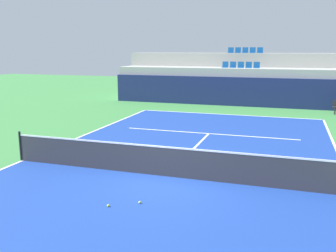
# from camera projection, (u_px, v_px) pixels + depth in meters

# --- Properties ---
(ground_plane) EXTENTS (80.00, 80.00, 0.00)m
(ground_plane) POSITION_uv_depth(u_px,v_px,m) (166.00, 177.00, 11.80)
(ground_plane) COLOR #387A3D
(court_surface) EXTENTS (11.00, 24.00, 0.01)m
(court_surface) POSITION_uv_depth(u_px,v_px,m) (166.00, 176.00, 11.79)
(court_surface) COLOR navy
(court_surface) RESTS_ON ground_plane
(baseline_far) EXTENTS (11.00, 0.10, 0.00)m
(baseline_far) POSITION_uv_depth(u_px,v_px,m) (228.00, 115.00, 22.92)
(baseline_far) COLOR white
(baseline_far) RESTS_ON court_surface
(sideline_left) EXTENTS (0.10, 24.00, 0.00)m
(sideline_left) POSITION_uv_depth(u_px,v_px,m) (23.00, 160.00, 13.45)
(sideline_left) COLOR white
(sideline_left) RESTS_ON court_surface
(service_line_far) EXTENTS (8.26, 0.10, 0.00)m
(service_line_far) POSITION_uv_depth(u_px,v_px,m) (209.00, 134.00, 17.75)
(service_line_far) COLOR white
(service_line_far) RESTS_ON court_surface
(centre_service_line) EXTENTS (0.10, 6.40, 0.00)m
(centre_service_line) POSITION_uv_depth(u_px,v_px,m) (192.00, 151.00, 14.77)
(centre_service_line) COLOR white
(centre_service_line) RESTS_ON court_surface
(back_wall) EXTENTS (18.31, 0.30, 2.02)m
(back_wall) POSITION_uv_depth(u_px,v_px,m) (237.00, 92.00, 26.27)
(back_wall) COLOR navy
(back_wall) RESTS_ON ground_plane
(stands_tier_lower) EXTENTS (18.31, 2.40, 2.61)m
(stands_tier_lower) POSITION_uv_depth(u_px,v_px,m) (240.00, 86.00, 27.47)
(stands_tier_lower) COLOR #9E9E99
(stands_tier_lower) RESTS_ON ground_plane
(stands_tier_upper) EXTENTS (18.31, 2.40, 3.65)m
(stands_tier_upper) POSITION_uv_depth(u_px,v_px,m) (244.00, 76.00, 29.60)
(stands_tier_upper) COLOR #9E9E99
(stands_tier_upper) RESTS_ON ground_plane
(seating_row_lower) EXTENTS (2.71, 0.44, 0.44)m
(seating_row_lower) POSITION_uv_depth(u_px,v_px,m) (241.00, 66.00, 27.27)
(seating_row_lower) COLOR #145193
(seating_row_lower) RESTS_ON stands_tier_lower
(seating_row_upper) EXTENTS (2.71, 0.44, 0.44)m
(seating_row_upper) POSITION_uv_depth(u_px,v_px,m) (245.00, 51.00, 29.29)
(seating_row_upper) COLOR #145193
(seating_row_upper) RESTS_ON stands_tier_upper
(tennis_net) EXTENTS (11.08, 0.08, 1.07)m
(tennis_net) POSITION_uv_depth(u_px,v_px,m) (166.00, 161.00, 11.69)
(tennis_net) COLOR black
(tennis_net) RESTS_ON court_surface
(tennis_ball_1) EXTENTS (0.07, 0.07, 0.07)m
(tennis_ball_1) POSITION_uv_depth(u_px,v_px,m) (108.00, 206.00, 9.50)
(tennis_ball_1) COLOR #CCE033
(tennis_ball_1) RESTS_ON court_surface
(tennis_ball_2) EXTENTS (0.07, 0.07, 0.07)m
(tennis_ball_2) POSITION_uv_depth(u_px,v_px,m) (140.00, 202.00, 9.70)
(tennis_ball_2) COLOR #CCE033
(tennis_ball_2) RESTS_ON court_surface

